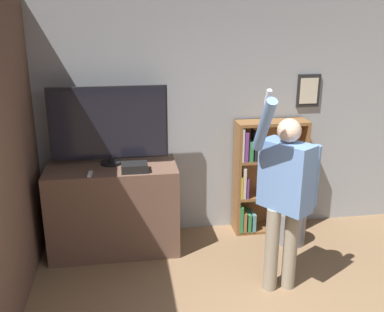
{
  "coord_description": "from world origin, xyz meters",
  "views": [
    {
      "loc": [
        -1.22,
        -2.01,
        2.56
      ],
      "look_at": [
        -0.62,
        1.96,
        1.23
      ],
      "focal_mm": 42.0,
      "sensor_mm": 36.0,
      "label": 1
    }
  ],
  "objects": [
    {
      "name": "person",
      "position": [
        0.16,
        1.52,
        1.02
      ],
      "size": [
        0.61,
        0.57,
        1.96
      ],
      "rotation": [
        0.0,
        0.0,
        -0.97
      ],
      "color": "gray",
      "rests_on": "ground_plane"
    },
    {
      "name": "waste_bin",
      "position": [
        0.59,
        2.35,
        0.18
      ],
      "size": [
        0.31,
        0.31,
        0.37
      ],
      "color": "gray",
      "rests_on": "ground_plane"
    },
    {
      "name": "game_console",
      "position": [
        -1.15,
        2.33,
        1.01
      ],
      "size": [
        0.27,
        0.19,
        0.09
      ],
      "color": "black",
      "rests_on": "tv_ledge"
    },
    {
      "name": "tv_ledge",
      "position": [
        -1.39,
        2.52,
        0.49
      ],
      "size": [
        1.37,
        0.65,
        0.97
      ],
      "color": "brown",
      "rests_on": "ground_plane"
    },
    {
      "name": "television",
      "position": [
        -1.39,
        2.59,
        1.4
      ],
      "size": [
        1.22,
        0.22,
        0.83
      ],
      "color": "black",
      "rests_on": "tv_ledge"
    },
    {
      "name": "bookshelf",
      "position": [
        0.34,
        2.72,
        0.66
      ],
      "size": [
        0.82,
        0.28,
        1.35
      ],
      "color": "brown",
      "rests_on": "ground_plane"
    },
    {
      "name": "wall_back",
      "position": [
        0.0,
        2.9,
        1.35
      ],
      "size": [
        6.38,
        0.09,
        2.7
      ],
      "color": "#9EA3A8",
      "rests_on": "ground_plane"
    },
    {
      "name": "remote_loose",
      "position": [
        -1.6,
        2.28,
        0.98
      ],
      "size": [
        0.05,
        0.14,
        0.02
      ],
      "color": "white",
      "rests_on": "tv_ledge"
    }
  ]
}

